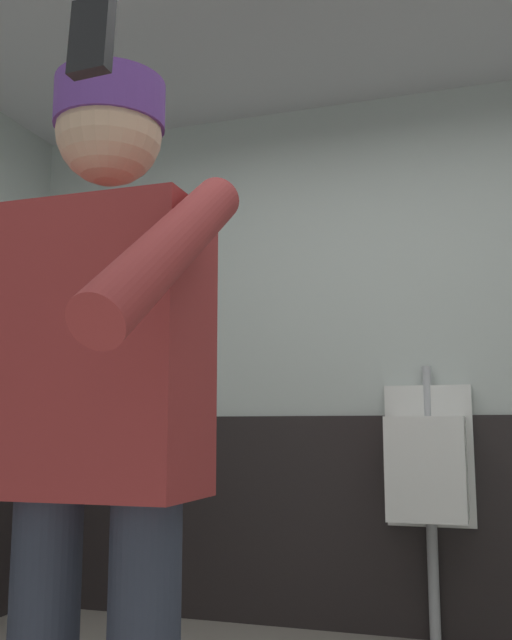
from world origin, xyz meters
name	(u,v)px	position (x,y,z in m)	size (l,w,h in m)	color
wall_back	(386,353)	(0.00, 1.85, 1.32)	(4.52, 0.12, 2.64)	silver
wainscot_band_back	(388,523)	(0.00, 1.78, 0.50)	(3.92, 0.03, 1.01)	black
urinal_solo	(428,467)	(0.20, 1.64, 0.78)	(0.40, 0.34, 1.24)	white
person	(98,404)	(-0.28, -0.42, 1.00)	(0.63, 0.60, 1.69)	#2D3342
cell_phone	(92,37)	(-0.01, -0.93, 1.47)	(0.06, 0.02, 0.11)	black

